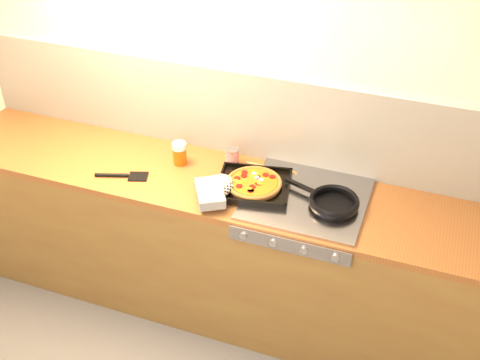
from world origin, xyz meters
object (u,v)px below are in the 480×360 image
at_px(pizza_on_tray, 242,185).
at_px(frying_pan, 333,202).
at_px(tomato_can, 232,157).
at_px(juice_glass, 180,153).

xyz_separation_m(pizza_on_tray, frying_pan, (0.47, 0.03, -0.00)).
distance_m(frying_pan, tomato_can, 0.63).
bearing_deg(pizza_on_tray, frying_pan, 3.42).
distance_m(tomato_can, juice_glass, 0.29).
height_order(pizza_on_tray, frying_pan, pizza_on_tray).
relative_size(pizza_on_tray, frying_pan, 1.15).
height_order(pizza_on_tray, juice_glass, juice_glass).
xyz_separation_m(frying_pan, juice_glass, (-0.88, 0.10, 0.03)).
bearing_deg(pizza_on_tray, juice_glass, 162.07).
height_order(tomato_can, juice_glass, juice_glass).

